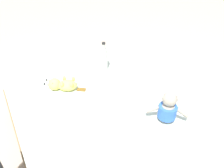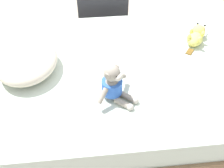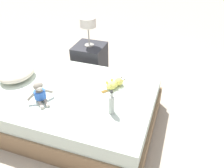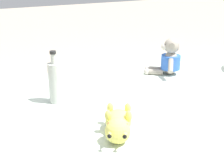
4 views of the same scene
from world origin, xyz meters
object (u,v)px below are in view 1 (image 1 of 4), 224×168
Objects in this scene: bed at (120,140)px; plush_yellow_creature at (62,85)px; glass_bottle at (104,59)px; plush_monkey at (168,108)px.

bed is 0.63m from plush_yellow_creature.
plush_yellow_creature is 0.46m from glass_bottle.
glass_bottle is (-0.20, -0.62, 0.34)m from bed.
bed is at bearing 114.86° from plush_yellow_creature.
bed is 0.74m from glass_bottle.
plush_yellow_creature is 1.13× the size of glass_bottle.
plush_monkey is 0.84m from plush_yellow_creature.
glass_bottle is at bearing -107.79° from bed.
plush_monkey is 0.84× the size of plush_yellow_creature.
plush_monkey reaches higher than bed.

